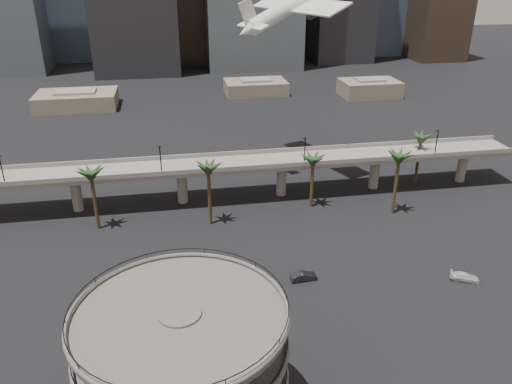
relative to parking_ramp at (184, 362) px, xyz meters
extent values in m
cylinder|color=#494744|center=(0.00, 0.00, -1.84)|extent=(4.40, 4.40, 16.50)
cylinder|color=#494744|center=(0.00, 0.00, -2.06)|extent=(22.00, 22.00, 0.45)
torus|color=#494744|center=(0.00, 0.00, -1.59)|extent=(22.20, 22.20, 0.50)
torus|color=black|center=(0.00, 0.00, -0.79)|extent=(21.80, 21.80, 0.10)
cylinder|color=#494744|center=(0.00, 0.00, 1.94)|extent=(22.00, 22.00, 0.45)
torus|color=#494744|center=(0.00, 0.00, 2.41)|extent=(22.20, 22.20, 0.50)
torus|color=black|center=(0.00, 0.00, 3.21)|extent=(21.80, 21.80, 0.10)
cylinder|color=#494744|center=(0.00, 0.00, 5.94)|extent=(22.00, 22.00, 0.45)
torus|color=#494744|center=(0.00, 0.00, 6.41)|extent=(22.20, 22.20, 0.50)
torus|color=black|center=(0.00, 0.00, 7.21)|extent=(21.80, 21.80, 0.10)
cube|color=slate|center=(13.00, 59.00, -1.84)|extent=(130.00, 9.00, 0.90)
cube|color=slate|center=(13.00, 54.50, -0.94)|extent=(130.00, 0.30, 1.00)
cube|color=slate|center=(13.00, 63.50, -0.94)|extent=(130.00, 0.30, 1.00)
cylinder|color=slate|center=(-20.00, 59.00, -6.04)|extent=(2.20, 2.20, 8.00)
cylinder|color=slate|center=(2.00, 59.00, -6.04)|extent=(2.20, 2.20, 8.00)
cylinder|color=slate|center=(24.00, 59.00, -6.04)|extent=(2.20, 2.20, 8.00)
cylinder|color=slate|center=(46.00, 59.00, -6.04)|extent=(2.20, 2.20, 8.00)
cylinder|color=slate|center=(68.00, 59.00, -6.04)|extent=(2.20, 2.20, 8.00)
cylinder|color=black|center=(-32.00, 55.00, 1.66)|extent=(0.24, 0.24, 6.00)
cylinder|color=black|center=(-2.00, 55.00, 1.66)|extent=(0.24, 0.24, 6.00)
cylinder|color=black|center=(28.00, 55.00, 1.66)|extent=(0.24, 0.24, 6.00)
cylinder|color=black|center=(58.00, 55.00, 1.66)|extent=(0.24, 0.24, 6.00)
cylinder|color=#41321C|center=(7.00, 48.00, -3.76)|extent=(0.70, 0.70, 12.15)
ellipsoid|color=#20391A|center=(7.00, 48.00, 2.71)|extent=(4.40, 4.40, 2.00)
cylinder|color=#41321C|center=(29.00, 52.00, -4.44)|extent=(0.70, 0.70, 10.80)
ellipsoid|color=#20391A|center=(29.00, 52.00, 1.36)|extent=(4.40, 4.40, 2.00)
cylinder|color=#41321C|center=(45.00, 46.00, -3.54)|extent=(0.70, 0.70, 12.60)
ellipsoid|color=#20391A|center=(45.00, 46.00, 3.16)|extent=(4.40, 4.40, 2.00)
cylinder|color=#41321C|center=(57.00, 60.00, -4.21)|extent=(0.70, 0.70, 11.25)
ellipsoid|color=#20391A|center=(57.00, 60.00, 1.81)|extent=(4.40, 4.40, 2.00)
cylinder|color=#41321C|center=(-15.00, 50.00, -3.99)|extent=(0.70, 0.70, 11.70)
ellipsoid|color=#20391A|center=(-15.00, 50.00, 2.26)|extent=(4.40, 4.40, 2.00)
cube|color=brown|center=(-32.00, 144.00, -7.09)|extent=(28.00, 18.00, 5.50)
cube|color=slate|center=(-32.00, 144.00, -3.94)|extent=(14.00, 9.00, 0.80)
cube|color=brown|center=(35.00, 154.00, -7.34)|extent=(24.00, 16.00, 5.00)
cube|color=slate|center=(35.00, 154.00, -4.44)|extent=(12.00, 8.00, 0.80)
cube|color=brown|center=(78.00, 142.00, -6.84)|extent=(22.00, 15.00, 6.00)
cube|color=slate|center=(78.00, 142.00, -3.44)|extent=(11.00, 7.50, 0.80)
cube|color=#3C4A5C|center=(-42.00, 249.00, 15.78)|extent=(30.00, 30.00, 51.23)
cube|color=#87735D|center=(68.00, 244.00, 12.58)|extent=(24.00, 24.00, 44.83)
cube|color=#87735D|center=(31.00, 264.00, 10.44)|extent=(22.00, 22.00, 40.56)
cylinder|color=silver|center=(31.19, 74.84, 30.22)|extent=(26.50, 13.17, 13.68)
cone|color=silver|center=(17.93, 69.66, 24.47)|extent=(5.25, 4.55, 4.24)
cube|color=silver|center=(30.54, 74.59, 29.30)|extent=(16.50, 29.91, 2.73)
cube|color=silver|center=(19.50, 70.28, 25.58)|extent=(5.74, 10.06, 1.12)
cube|color=silver|center=(18.53, 69.90, 28.16)|extent=(4.76, 2.13, 6.24)
cylinder|color=#26262B|center=(29.47, 80.02, 28.20)|extent=(5.01, 3.52, 3.39)
cylinder|color=#26262B|center=(33.44, 69.87, 28.20)|extent=(5.01, 3.52, 3.39)
imported|color=#C24C1B|center=(9.61, 22.07, -9.04)|extent=(5.00, 3.66, 1.58)
imported|color=black|center=(20.31, 25.71, -9.11)|extent=(4.53, 1.89, 1.46)
imported|color=beige|center=(46.49, 20.95, -9.17)|extent=(4.95, 3.76, 1.34)
camera|label=1|loc=(0.48, -40.67, 38.16)|focal=35.00mm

